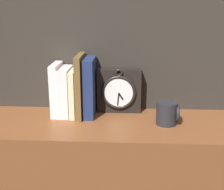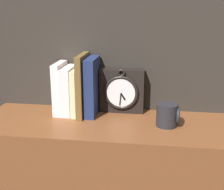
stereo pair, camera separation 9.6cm
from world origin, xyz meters
The scene contains 7 objects.
clock centered at (0.02, 0.13, 0.86)m, with size 0.17×0.06×0.18m.
book_slot0_white centered at (-0.22, 0.09, 0.87)m, with size 0.03×0.13×0.20m.
book_slot1_white centered at (-0.18, 0.09, 0.86)m, with size 0.04×0.14×0.18m.
book_slot2_cream centered at (-0.15, 0.09, 0.86)m, with size 0.02×0.14×0.18m.
book_slot3_brown centered at (-0.12, 0.08, 0.89)m, with size 0.02×0.16×0.23m.
book_slot4_navy centered at (-0.09, 0.08, 0.88)m, with size 0.04×0.14×0.22m.
mug centered at (0.20, 0.00, 0.81)m, with size 0.08×0.07×0.08m.
Camera 1 is at (0.06, -1.05, 1.19)m, focal length 50.00 mm.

